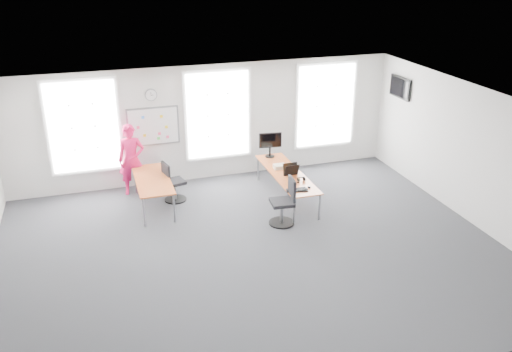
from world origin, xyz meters
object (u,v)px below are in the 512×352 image
object	(u,v)px
chair_left	(172,184)
monitor	(270,143)
desk_left	(153,181)
headphones	(301,179)
chair_right	(285,204)
person	(132,160)
desk_right	(287,175)
keyboard	(297,190)

from	to	relation	value
chair_left	monitor	size ratio (longest dim) A/B	1.53
desk_left	headphones	world-z (taller)	headphones
chair_right	person	distance (m)	4.02
headphones	monitor	world-z (taller)	monitor
chair_right	person	xyz separation A→B (m)	(-3.01, 2.63, 0.42)
desk_right	person	xyz separation A→B (m)	(-3.50, 1.42, 0.27)
desk_right	person	size ratio (longest dim) A/B	1.54
chair_left	person	world-z (taller)	person
keyboard	headphones	bearing A→B (deg)	70.28
desk_left	keyboard	distance (m)	3.35
desk_right	headphones	world-z (taller)	headphones
person	monitor	world-z (taller)	person
chair_left	keyboard	bearing A→B (deg)	-138.14
desk_right	monitor	distance (m)	1.23
chair_left	keyboard	distance (m)	3.05
person	chair_right	bearing A→B (deg)	-34.27
headphones	person	bearing A→B (deg)	151.93
desk_right	chair_left	distance (m)	2.74
desk_right	chair_left	xyz separation A→B (m)	(-2.65, 0.69, -0.18)
monitor	headphones	bearing A→B (deg)	-77.42
desk_left	person	xyz separation A→B (m)	(-0.37, 0.94, 0.23)
keyboard	headphones	distance (m)	0.55
chair_right	keyboard	world-z (taller)	chair_right
headphones	monitor	distance (m)	1.75
monitor	chair_left	bearing A→B (deg)	-163.48
chair_left	keyboard	xyz separation A→B (m)	(2.52, -1.71, 0.24)
person	desk_left	bearing A→B (deg)	-61.65
keyboard	chair_left	bearing A→B (deg)	157.23
chair_left	person	distance (m)	1.21
chair_right	chair_left	size ratio (longest dim) A/B	1.07
desk_right	headphones	size ratio (longest dim) A/B	15.14
desk_left	chair_right	size ratio (longest dim) A/B	1.83
keyboard	person	bearing A→B (deg)	155.46
chair_right	chair_left	xyz separation A→B (m)	(-2.16, 1.90, -0.03)
person	headphones	size ratio (longest dim) A/B	9.85
desk_right	chair_right	distance (m)	1.31
chair_right	monitor	size ratio (longest dim) A/B	1.64
desk_left	chair_right	distance (m)	3.14
desk_right	person	distance (m)	3.79
chair_left	desk_left	bearing A→B (deg)	99.38
chair_left	headphones	distance (m)	3.08
monitor	keyboard	bearing A→B (deg)	-86.13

